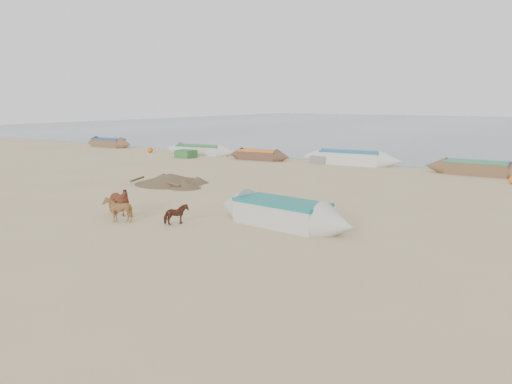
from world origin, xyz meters
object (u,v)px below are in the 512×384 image
at_px(cow_adult, 118,202).
at_px(calf_front, 117,209).
at_px(calf_right, 176,215).
at_px(near_canoe, 281,213).

relative_size(cow_adult, calf_front, 1.41).
relative_size(calf_right, near_canoe, 0.13).
bearing_deg(calf_right, calf_front, 114.62).
relative_size(cow_adult, near_canoe, 0.23).
bearing_deg(cow_adult, calf_front, -131.94).
relative_size(calf_front, calf_right, 1.27).
bearing_deg(calf_front, cow_adult, -122.48).
xyz_separation_m(calf_front, near_canoe, (5.34, 2.93, -0.02)).
distance_m(cow_adult, calf_front, 1.07).
xyz_separation_m(calf_right, near_canoe, (3.21, 2.05, 0.09)).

